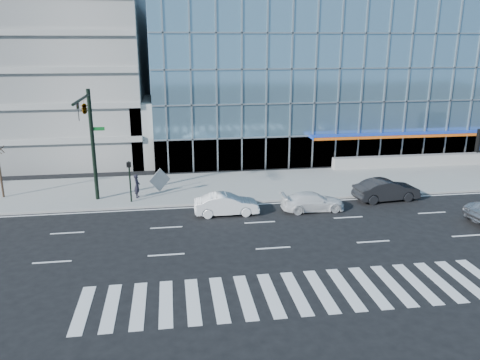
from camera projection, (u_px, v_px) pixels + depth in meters
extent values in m
plane|color=black|center=(260.00, 222.00, 30.30)|extent=(160.00, 160.00, 0.00)
cube|color=gray|center=(241.00, 186.00, 37.87)|extent=(120.00, 8.00, 0.15)
cube|color=#6792AC|center=(336.00, 75.00, 54.84)|extent=(42.00, 26.00, 15.00)
cube|color=gray|center=(29.00, 54.00, 49.31)|extent=(24.00, 24.00, 20.00)
cube|color=gray|center=(165.00, 130.00, 45.68)|extent=(6.00, 8.00, 6.00)
cylinder|color=black|center=(93.00, 146.00, 33.26)|extent=(0.28, 0.28, 8.00)
cylinder|color=black|center=(81.00, 99.00, 29.59)|extent=(0.18, 5.60, 0.18)
imported|color=black|center=(78.00, 112.00, 28.43)|extent=(0.18, 0.22, 1.10)
imported|color=black|center=(84.00, 107.00, 30.52)|extent=(0.48, 2.24, 0.90)
cube|color=#0C591E|center=(98.00, 129.00, 32.99)|extent=(0.90, 0.05, 0.25)
cylinder|color=black|center=(130.00, 182.00, 33.37)|extent=(0.12, 0.12, 3.00)
cube|color=black|center=(129.00, 165.00, 32.86)|extent=(0.30, 0.25, 0.35)
cylinder|color=#332319|center=(0.00, 170.00, 34.23)|extent=(0.16, 0.16, 4.20)
imported|color=white|center=(313.00, 202.00, 32.31)|extent=(4.40, 1.82, 1.27)
imported|color=white|center=(226.00, 204.00, 31.53)|extent=(4.35, 1.54, 1.43)
imported|color=black|center=(386.00, 190.00, 34.34)|extent=(4.95, 2.13, 1.59)
imported|color=black|center=(137.00, 186.00, 34.49)|extent=(0.49, 0.69, 1.77)
cube|color=#949494|center=(160.00, 180.00, 35.90)|extent=(1.61, 0.98, 1.83)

